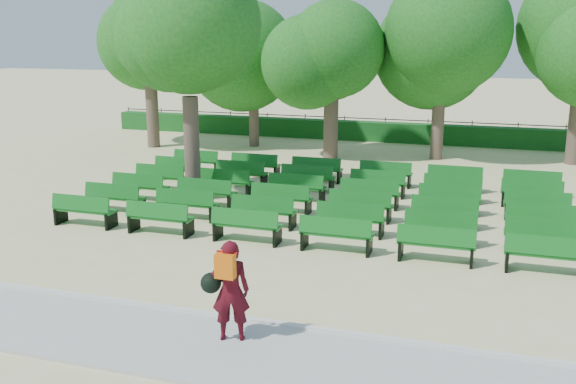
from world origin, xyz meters
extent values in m
plane|color=beige|center=(0.00, 0.00, 0.00)|extent=(120.00, 120.00, 0.00)
cube|color=#B2B1AD|center=(0.00, -7.40, 0.03)|extent=(30.00, 2.20, 0.06)
cube|color=silver|center=(0.00, -6.25, 0.05)|extent=(30.00, 0.12, 0.10)
cube|color=#16551C|center=(0.00, 14.00, 0.45)|extent=(26.00, 0.70, 0.90)
cube|color=#11641C|center=(1.38, 1.52, 0.43)|extent=(1.75, 0.53, 0.06)
cube|color=#11641C|center=(1.38, 1.31, 0.67)|extent=(1.74, 0.18, 0.41)
cylinder|color=brown|center=(-2.83, 1.36, 1.60)|extent=(0.47, 0.47, 3.20)
ellipsoid|color=#1F661D|center=(-2.83, 1.36, 4.40)|extent=(4.38, 4.38, 3.94)
imported|color=#420912|center=(1.91, -7.01, 0.93)|extent=(0.73, 0.59, 1.74)
cube|color=orange|center=(1.91, -7.21, 1.43)|extent=(0.32, 0.16, 0.41)
sphere|color=black|center=(1.58, -7.07, 1.05)|extent=(0.35, 0.35, 0.35)
camera|label=1|loc=(5.81, -16.13, 5.09)|focal=40.00mm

